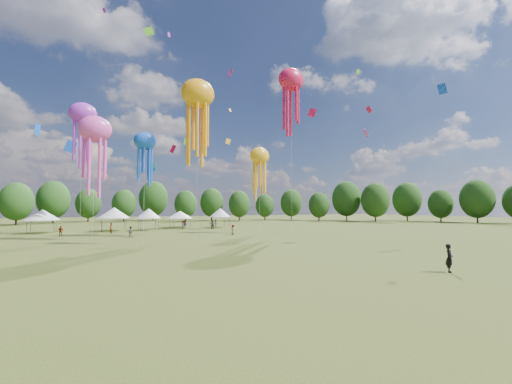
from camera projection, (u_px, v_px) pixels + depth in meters
name	position (u px, v px, depth m)	size (l,w,h in m)	color
ground	(348.00, 284.00, 18.61)	(300.00, 300.00, 0.00)	#384416
observer_main	(449.00, 258.00, 21.92)	(0.71, 0.46, 1.93)	black
spectator_near	(130.00, 232.00, 47.41)	(0.78, 0.61, 1.61)	gray
spectators_far	(187.00, 225.00, 63.93)	(31.60, 26.15, 1.86)	gray
festival_tents	(140.00, 214.00, 64.03)	(38.15, 11.40, 4.42)	#47474C
show_kites	(204.00, 117.00, 54.04)	(41.67, 22.73, 32.30)	#FA49BD
small_kites	(169.00, 68.00, 57.31)	(70.80, 65.88, 46.11)	#FA49BD
treeline	(140.00, 198.00, 72.96)	(201.57, 95.24, 13.43)	#38281C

